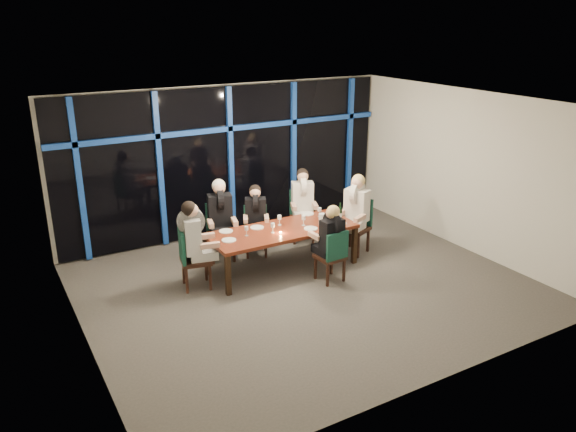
{
  "coord_description": "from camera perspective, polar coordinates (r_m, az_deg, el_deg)",
  "views": [
    {
      "loc": [
        -4.44,
        -7.12,
        4.24
      ],
      "look_at": [
        0.0,
        0.6,
        1.05
      ],
      "focal_mm": 35.0,
      "sensor_mm": 36.0,
      "label": 1
    }
  ],
  "objects": [
    {
      "name": "wine_glass_e",
      "position": [
        10.3,
        3.22,
        0.61
      ],
      "size": [
        0.07,
        0.07,
        0.17
      ],
      "color": "silver",
      "rests_on": "dining_table"
    },
    {
      "name": "diner_end_right",
      "position": [
        10.4,
        6.91,
        1.33
      ],
      "size": [
        0.71,
        0.65,
        1.01
      ],
      "rotation": [
        0.0,
        0.0,
        5.13
      ],
      "color": "white",
      "rests_on": "ground"
    },
    {
      "name": "wine_glass_d",
      "position": [
        9.41,
        -4.25,
        -1.33
      ],
      "size": [
        0.06,
        0.06,
        0.16
      ],
      "color": "silver",
      "rests_on": "dining_table"
    },
    {
      "name": "diner_far_right",
      "position": [
        10.92,
        1.5,
        2.18
      ],
      "size": [
        0.62,
        0.68,
        0.97
      ],
      "rotation": [
        0.0,
        0.0,
        -0.39
      ],
      "color": "white",
      "rests_on": "ground"
    },
    {
      "name": "diner_far_mid",
      "position": [
        10.27,
        -3.32,
        0.58
      ],
      "size": [
        0.58,
        0.63,
        0.9
      ],
      "rotation": [
        0.0,
        0.0,
        -0.43
      ],
      "color": "black",
      "rests_on": "ground"
    },
    {
      "name": "plate_end_right",
      "position": [
        10.01,
        5.28,
        -0.73
      ],
      "size": [
        0.24,
        0.24,
        0.01
      ],
      "primitive_type": "cylinder",
      "color": "white",
      "rests_on": "dining_table"
    },
    {
      "name": "chair_far_left",
      "position": [
        10.33,
        -6.89,
        -1.22
      ],
      "size": [
        0.58,
        0.58,
        1.03
      ],
      "rotation": [
        0.0,
        0.0,
        -0.25
      ],
      "color": "black",
      "rests_on": "ground"
    },
    {
      "name": "wine_glass_b",
      "position": [
        9.86,
        -0.87,
        -0.19
      ],
      "size": [
        0.07,
        0.07,
        0.18
      ],
      "color": "silver",
      "rests_on": "dining_table"
    },
    {
      "name": "wine_glass_c",
      "position": [
        9.84,
        1.59,
        -0.24
      ],
      "size": [
        0.07,
        0.07,
        0.18
      ],
      "color": "silver",
      "rests_on": "dining_table"
    },
    {
      "name": "plate_far_right",
      "position": [
        10.45,
        1.98,
        0.23
      ],
      "size": [
        0.24,
        0.24,
        0.01
      ],
      "primitive_type": "cylinder",
      "color": "white",
      "rests_on": "dining_table"
    },
    {
      "name": "wine_bottle",
      "position": [
        10.07,
        5.3,
        0.18
      ],
      "size": [
        0.08,
        0.08,
        0.36
      ],
      "rotation": [
        0.0,
        0.0,
        0.26
      ],
      "color": "black",
      "rests_on": "dining_table"
    },
    {
      "name": "diner_end_left",
      "position": [
        9.11,
        -9.54,
        -1.61
      ],
      "size": [
        0.68,
        0.56,
        0.99
      ],
      "rotation": [
        0.0,
        0.0,
        1.36
      ],
      "color": "black",
      "rests_on": "ground"
    },
    {
      "name": "chair_far_mid",
      "position": [
        10.47,
        -3.3,
        -1.17
      ],
      "size": [
        0.56,
        0.56,
        0.92
      ],
      "rotation": [
        0.0,
        0.0,
        -0.43
      ],
      "color": "black",
      "rests_on": "ground"
    },
    {
      "name": "diner_near_mid",
      "position": [
        9.27,
        4.37,
        -1.6
      ],
      "size": [
        0.47,
        0.59,
        0.9
      ],
      "rotation": [
        0.0,
        0.0,
        3.2
      ],
      "color": "black",
      "rests_on": "ground"
    },
    {
      "name": "chair_far_right",
      "position": [
        11.12,
        1.42,
        0.37
      ],
      "size": [
        0.6,
        0.6,
        1.0
      ],
      "rotation": [
        0.0,
        0.0,
        -0.39
      ],
      "color": "black",
      "rests_on": "ground"
    },
    {
      "name": "room",
      "position": [
        8.68,
        1.99,
        4.91
      ],
      "size": [
        7.04,
        7.0,
        3.02
      ],
      "color": "#56514C",
      "rests_on": "ground"
    },
    {
      "name": "wine_glass_a",
      "position": [
        9.51,
        -1.56,
        -0.99
      ],
      "size": [
        0.07,
        0.07,
        0.18
      ],
      "color": "white",
      "rests_on": "dining_table"
    },
    {
      "name": "dining_table",
      "position": [
        9.75,
        -0.59,
        -1.69
      ],
      "size": [
        2.6,
        1.0,
        0.75
      ],
      "color": "maroon",
      "rests_on": "ground"
    },
    {
      "name": "chair_end_right",
      "position": [
        10.61,
        7.05,
        -0.65
      ],
      "size": [
        0.63,
        0.63,
        1.03
      ],
      "rotation": [
        0.0,
        0.0,
        5.13
      ],
      "color": "black",
      "rests_on": "ground"
    },
    {
      "name": "diner_far_left",
      "position": [
        10.11,
        -6.91,
        0.76
      ],
      "size": [
        0.59,
        0.69,
        1.0
      ],
      "rotation": [
        0.0,
        0.0,
        -0.25
      ],
      "color": "black",
      "rests_on": "ground"
    },
    {
      "name": "chair_near_mid",
      "position": [
        9.35,
        4.6,
        -3.84
      ],
      "size": [
        0.45,
        0.45,
        0.92
      ],
      "rotation": [
        0.0,
        0.0,
        3.2
      ],
      "color": "black",
      "rests_on": "ground"
    },
    {
      "name": "plate_far_mid",
      "position": [
        9.79,
        -3.17,
        -1.17
      ],
      "size": [
        0.24,
        0.24,
        0.01
      ],
      "primitive_type": "cylinder",
      "color": "white",
      "rests_on": "dining_table"
    },
    {
      "name": "window_wall",
      "position": [
        11.32,
        -5.89,
        5.86
      ],
      "size": [
        6.86,
        0.43,
        2.94
      ],
      "color": "black",
      "rests_on": "ground"
    },
    {
      "name": "plate_far_left",
      "position": [
        9.66,
        -6.32,
        -1.54
      ],
      "size": [
        0.24,
        0.24,
        0.01
      ],
      "primitive_type": "cylinder",
      "color": "white",
      "rests_on": "dining_table"
    },
    {
      "name": "plate_end_left",
      "position": [
        9.27,
        -6.03,
        -2.46
      ],
      "size": [
        0.24,
        0.24,
        0.01
      ],
      "primitive_type": "cylinder",
      "color": "white",
      "rests_on": "dining_table"
    },
    {
      "name": "chair_end_left",
      "position": [
        9.25,
        -9.93,
        -3.99
      ],
      "size": [
        0.56,
        0.56,
        1.02
      ],
      "rotation": [
        0.0,
        0.0,
        1.36
      ],
      "color": "black",
      "rests_on": "ground"
    },
    {
      "name": "tea_light",
      "position": [
        9.52,
        -0.76,
        -1.7
      ],
      "size": [
        0.04,
        0.04,
        0.03
      ],
      "primitive_type": "cylinder",
      "color": "#FFA04C",
      "rests_on": "dining_table"
    },
    {
      "name": "water_pitcher",
      "position": [
        9.89,
        3.46,
        -0.34
      ],
      "size": [
        0.13,
        0.12,
        0.21
      ],
      "rotation": [
        0.0,
        0.0,
        -0.38
      ],
      "color": "silver",
      "rests_on": "dining_table"
    },
    {
      "name": "plate_near_mid",
      "position": [
        9.73,
        2.32,
        -1.28
      ],
      "size": [
        0.24,
        0.24,
        0.01
      ],
      "primitive_type": "cylinder",
      "color": "white",
      "rests_on": "dining_table"
    }
  ]
}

